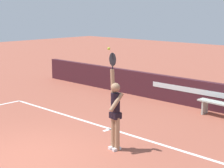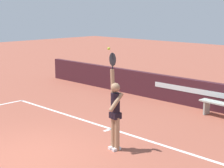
{
  "view_description": "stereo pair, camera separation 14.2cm",
  "coord_description": "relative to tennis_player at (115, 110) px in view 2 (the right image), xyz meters",
  "views": [
    {
      "loc": [
        7.27,
        -4.59,
        3.53
      ],
      "look_at": [
        1.07,
        1.91,
        1.7
      ],
      "focal_mm": 58.23,
      "sensor_mm": 36.0,
      "label": 1
    },
    {
      "loc": [
        7.37,
        -4.49,
        3.53
      ],
      "look_at": [
        1.07,
        1.91,
        1.7
      ],
      "focal_mm": 58.23,
      "sensor_mm": 36.0,
      "label": 2
    }
  ],
  "objects": [
    {
      "name": "tennis_player",
      "position": [
        0.0,
        0.0,
        0.0
      ],
      "size": [
        0.46,
        0.44,
        2.51
      ],
      "color": "#A67C5B",
      "rests_on": "ground"
    },
    {
      "name": "courtside_bench_near",
      "position": [
        0.67,
        4.48,
        -0.65
      ],
      "size": [
        1.77,
        0.47,
        0.51
      ],
      "color": "#B1BBB0",
      "rests_on": "ground"
    },
    {
      "name": "ground_plane",
      "position": [
        -1.22,
        -1.87,
        -1.04
      ],
      "size": [
        60.0,
        60.0,
        0.0
      ],
      "primitive_type": "plane",
      "color": "#A0523F"
    },
    {
      "name": "back_wall",
      "position": [
        -1.22,
        5.1,
        -0.54
      ],
      "size": [
        16.01,
        0.23,
        1.01
      ],
      "color": "#411C24",
      "rests_on": "ground"
    },
    {
      "name": "tennis_ball",
      "position": [
        -0.17,
        -0.05,
        1.55
      ],
      "size": [
        0.07,
        0.07,
        0.07
      ],
      "color": "#C5D837"
    },
    {
      "name": "court_lines",
      "position": [
        -1.22,
        -1.48,
        -1.04
      ],
      "size": [
        10.13,
        5.31,
        0.0
      ],
      "color": "white",
      "rests_on": "ground"
    }
  ]
}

